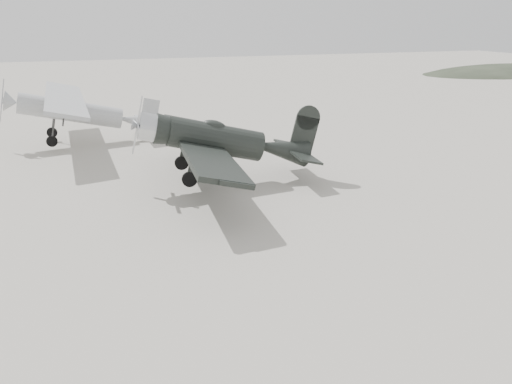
% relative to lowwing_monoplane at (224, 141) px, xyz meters
% --- Properties ---
extents(ground, '(160.00, 160.00, 0.00)m').
position_rel_lowwing_monoplane_xyz_m(ground, '(-0.87, -6.66, -1.97)').
color(ground, gray).
rests_on(ground, ground).
extents(hill_northeast, '(32.00, 16.00, 5.20)m').
position_rel_lowwing_monoplane_xyz_m(hill_northeast, '(49.13, 33.34, -1.97)').
color(hill_northeast, '#2D3426').
rests_on(hill_northeast, ground).
extents(lowwing_monoplane, '(8.26, 11.51, 3.72)m').
position_rel_lowwing_monoplane_xyz_m(lowwing_monoplane, '(0.00, 0.00, 0.00)').
color(lowwing_monoplane, black).
rests_on(lowwing_monoplane, ground).
extents(highwing_monoplane, '(8.66, 12.17, 3.46)m').
position_rel_lowwing_monoplane_xyz_m(highwing_monoplane, '(-6.15, 10.03, 0.20)').
color(highwing_monoplane, '#999C9E').
rests_on(highwing_monoplane, ground).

